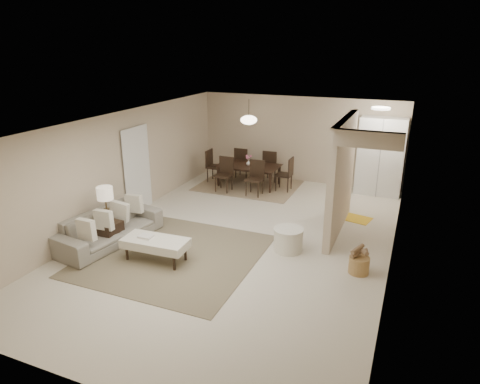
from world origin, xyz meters
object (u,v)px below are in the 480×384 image
at_px(pantry_cabinet, 381,157).
at_px(ottoman_bench, 155,243).
at_px(round_pouf, 288,240).
at_px(side_table, 109,233).
at_px(wicker_basket, 359,265).
at_px(dining_table, 248,176).
at_px(sofa, 109,228).

xyz_separation_m(pantry_cabinet, ottoman_bench, (-3.48, -5.62, -0.69)).
xyz_separation_m(pantry_cabinet, round_pouf, (-1.28, -4.25, -0.82)).
bearing_deg(side_table, ottoman_bench, -9.89).
height_order(round_pouf, wicker_basket, round_pouf).
bearing_deg(pantry_cabinet, wicker_basket, -88.15).
bearing_deg(round_pouf, side_table, -161.61).
bearing_deg(dining_table, side_table, -104.58).
relative_size(sofa, ottoman_bench, 1.80).
distance_m(wicker_basket, dining_table, 5.35).
bearing_deg(side_table, wicker_basket, 9.05).
xyz_separation_m(sofa, round_pouf, (3.52, 1.07, -0.10)).
xyz_separation_m(pantry_cabinet, side_table, (-4.75, -5.40, -0.80)).
bearing_deg(round_pouf, dining_table, 122.52).
distance_m(pantry_cabinet, side_table, 7.24).
height_order(sofa, side_table, sofa).
height_order(sofa, wicker_basket, sofa).
relative_size(pantry_cabinet, side_table, 4.28).
xyz_separation_m(side_table, wicker_basket, (4.90, 0.78, -0.09)).
bearing_deg(wicker_basket, pantry_cabinet, 91.85).
xyz_separation_m(side_table, round_pouf, (3.47, 1.15, -0.01)).
height_order(side_table, round_pouf, side_table).
height_order(pantry_cabinet, side_table, pantry_cabinet).
distance_m(pantry_cabinet, sofa, 7.20).
height_order(round_pouf, dining_table, dining_table).
distance_m(sofa, dining_table, 4.76).
distance_m(ottoman_bench, wicker_basket, 3.77).
bearing_deg(side_table, round_pouf, 18.39).
xyz_separation_m(sofa, side_table, (0.05, -0.08, -0.09)).
bearing_deg(wicker_basket, side_table, -170.95).
height_order(ottoman_bench, dining_table, dining_table).
bearing_deg(sofa, round_pouf, -64.08).
height_order(pantry_cabinet, wicker_basket, pantry_cabinet).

